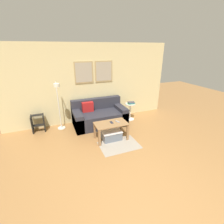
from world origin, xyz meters
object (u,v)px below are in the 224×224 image
object	(u,v)px
storage_bin	(111,135)
step_stool	(38,123)
book_stack	(131,103)
remote_control	(118,122)
side_table	(130,110)
cell_phone	(112,122)
floor_lamp	(58,102)
coffee_table	(111,127)
couch	(99,116)

from	to	relation	value
storage_bin	step_stool	world-z (taller)	step_stool
book_stack	remote_control	size ratio (longest dim) A/B	1.58
side_table	cell_phone	distance (m)	1.45
storage_bin	step_stool	distance (m)	2.27
floor_lamp	step_stool	size ratio (longest dim) A/B	2.87
floor_lamp	book_stack	bearing A→B (deg)	-1.76
floor_lamp	cell_phone	world-z (taller)	floor_lamp
coffee_table	storage_bin	size ratio (longest dim) A/B	1.65
storage_bin	remote_control	size ratio (longest dim) A/B	3.60
storage_bin	side_table	world-z (taller)	side_table
coffee_table	step_stool	world-z (taller)	step_stool
side_table	remote_control	bearing A→B (deg)	-132.98
storage_bin	side_table	xyz separation A→B (m)	(1.11, 0.99, 0.23)
step_stool	side_table	bearing A→B (deg)	-5.14
floor_lamp	book_stack	distance (m)	2.38
book_stack	step_stool	distance (m)	3.05
side_table	book_stack	bearing A→B (deg)	-34.59
cell_phone	step_stool	size ratio (longest dim) A/B	0.27
floor_lamp	side_table	size ratio (longest dim) A/B	2.52
remote_control	step_stool	world-z (taller)	step_stool
coffee_table	side_table	distance (m)	1.49
remote_control	floor_lamp	bearing A→B (deg)	123.36
storage_bin	book_stack	bearing A→B (deg)	40.85
remote_control	cell_phone	bearing A→B (deg)	151.04
coffee_table	step_stool	bearing A→B (deg)	146.29
side_table	coffee_table	bearing A→B (deg)	-138.34
step_stool	remote_control	bearing A→B (deg)	-30.94
coffee_table	step_stool	distance (m)	2.27
book_stack	remote_control	bearing A→B (deg)	-133.92
coffee_table	cell_phone	xyz separation A→B (m)	(0.03, 0.03, 0.11)
book_stack	remote_control	distance (m)	1.35
couch	storage_bin	xyz separation A→B (m)	(0.02, -1.02, -0.16)
coffee_table	remote_control	world-z (taller)	remote_control
couch	step_stool	bearing A→B (deg)	172.91
floor_lamp	remote_control	bearing A→B (deg)	-36.00
couch	floor_lamp	bearing A→B (deg)	178.92
step_stool	cell_phone	bearing A→B (deg)	-32.61
coffee_table	step_stool	xyz separation A→B (m)	(-1.88, 1.26, -0.11)
couch	storage_bin	size ratio (longest dim) A/B	3.13
coffee_table	cell_phone	size ratio (longest dim) A/B	6.35
book_stack	cell_phone	world-z (taller)	book_stack
coffee_table	cell_phone	world-z (taller)	cell_phone
couch	book_stack	distance (m)	1.19
storage_bin	cell_phone	bearing A→B (deg)	52.53
couch	remote_control	distance (m)	1.06
remote_control	coffee_table	bearing A→B (deg)	161.91
floor_lamp	side_table	xyz separation A→B (m)	(2.34, -0.06, -0.58)
storage_bin	floor_lamp	world-z (taller)	floor_lamp
couch	cell_phone	distance (m)	1.01
book_stack	step_stool	size ratio (longest dim) A/B	0.45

